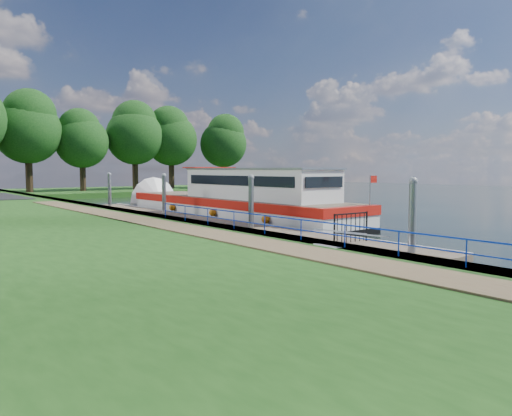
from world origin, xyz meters
TOP-DOWN VIEW (x-y plane):
  - ground at (0.00, 0.00)m, footprint 160.00×160.00m
  - bank_edge at (-2.55, 15.00)m, footprint 1.10×90.00m
  - far_bank at (12.00, 52.00)m, footprint 60.00×18.00m
  - footpath at (-4.40, 8.00)m, footprint 1.60×40.00m
  - blue_fence at (-2.75, 3.00)m, footprint 0.04×18.04m
  - pontoon at (0.00, 13.00)m, footprint 2.50×30.00m
  - mooring_piles at (0.00, 13.00)m, footprint 0.30×27.30m
  - gangway at (-1.85, 0.50)m, footprint 2.58×1.00m
  - gate_panel at (-0.00, 2.20)m, footprint 1.85×0.05m
  - barge at (3.60, 15.65)m, footprint 4.36×21.15m
  - horizon_trees at (-1.61, 48.68)m, footprint 54.38×10.03m

SIDE VIEW (x-z plane):
  - ground at x=0.00m, z-range 0.00..0.00m
  - pontoon at x=0.00m, z-range -0.10..0.46m
  - far_bank at x=12.00m, z-range 0.00..0.60m
  - bank_edge at x=-2.55m, z-range 0.00..0.78m
  - gangway at x=-1.85m, z-range 0.16..1.09m
  - footpath at x=-4.40m, z-range 0.78..0.83m
  - barge at x=3.60m, z-range -1.30..3.48m
  - gate_panel at x=0.00m, z-range 0.57..1.72m
  - mooring_piles at x=0.00m, z-range -0.50..3.05m
  - blue_fence at x=-2.75m, z-range 0.95..1.67m
  - horizon_trees at x=-1.61m, z-range 1.51..14.38m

